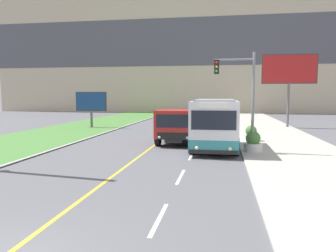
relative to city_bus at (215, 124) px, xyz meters
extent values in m
cube|color=silver|center=(-1.21, -11.45, -1.54)|extent=(0.12, 2.40, 0.01)
cube|color=silver|center=(-1.21, -6.85, -1.54)|extent=(0.12, 2.40, 0.01)
cube|color=silver|center=(-1.21, -2.25, -1.54)|extent=(0.12, 2.40, 0.01)
cube|color=silver|center=(-1.21, 2.35, -1.54)|extent=(0.12, 2.40, 0.01)
cube|color=silver|center=(-1.21, 6.95, -1.54)|extent=(0.12, 2.40, 0.01)
cube|color=silver|center=(-1.21, 11.55, -1.54)|extent=(0.12, 2.40, 0.01)
cube|color=silver|center=(-1.21, 16.15, -1.54)|extent=(0.12, 2.40, 0.01)
cube|color=silver|center=(-1.21, 20.75, -1.54)|extent=(0.12, 2.40, 0.01)
cube|color=#BCAD93|center=(-3.96, 44.54, 10.79)|extent=(80.00, 8.00, 24.65)
cube|color=#4C4C56|center=(-3.96, 40.52, 11.40)|extent=(80.00, 0.04, 8.63)
cube|color=silver|center=(0.00, 0.00, 0.08)|extent=(2.60, 5.98, 2.69)
cube|color=teal|center=(0.00, 0.00, -0.92)|extent=(2.62, 6.00, 0.70)
cube|color=black|center=(0.00, 0.00, 0.48)|extent=(2.62, 5.51, 0.94)
cube|color=gray|center=(0.00, 0.00, 1.46)|extent=(2.21, 5.39, 0.08)
cube|color=black|center=(0.00, -3.01, 0.48)|extent=(2.29, 0.04, 0.99)
cube|color=black|center=(0.00, -3.02, -1.17)|extent=(2.55, 0.06, 0.20)
sphere|color=#F4EAB2|center=(-0.84, -3.03, -0.97)|extent=(0.20, 0.20, 0.20)
sphere|color=#F4EAB2|center=(0.84, -3.03, -0.97)|extent=(0.20, 0.20, 0.20)
cube|color=white|center=(0.00, -3.01, 1.24)|extent=(1.43, 0.04, 0.28)
cylinder|color=black|center=(-1.23, -1.67, -1.04)|extent=(0.28, 1.00, 1.00)
cylinder|color=black|center=(1.23, -1.67, -1.04)|extent=(0.28, 1.00, 1.00)
cylinder|color=black|center=(-1.23, 1.92, -1.04)|extent=(0.28, 1.00, 1.00)
cylinder|color=black|center=(1.23, 1.92, -1.04)|extent=(0.28, 1.00, 1.00)
cube|color=black|center=(-2.53, 3.40, -1.09)|extent=(1.12, 6.77, 0.20)
cube|color=#AD231E|center=(-2.53, 1.20, -0.10)|extent=(2.49, 2.37, 1.79)
cube|color=black|center=(-2.53, 0.00, 0.17)|extent=(2.12, 0.04, 0.80)
cube|color=black|center=(-2.53, -0.01, -0.77)|extent=(1.99, 0.06, 0.44)
sphere|color=silver|center=(-3.40, -0.02, -0.84)|extent=(0.18, 0.18, 0.18)
sphere|color=silver|center=(-1.66, -0.02, -0.84)|extent=(0.18, 0.18, 0.18)
cube|color=slate|center=(-2.53, 4.71, -0.93)|extent=(2.36, 4.14, 0.12)
cube|color=slate|center=(-3.65, 4.71, -0.38)|extent=(0.12, 4.14, 1.22)
cube|color=slate|center=(-1.41, 4.71, -0.38)|extent=(0.12, 4.14, 1.22)
cube|color=slate|center=(-2.53, 2.70, -0.38)|extent=(2.36, 0.12, 1.22)
cube|color=slate|center=(-2.53, 6.72, -0.38)|extent=(2.36, 0.12, 1.22)
cube|color=slate|center=(-2.53, 2.70, 0.35)|extent=(2.36, 0.12, 0.24)
cylinder|color=black|center=(-3.67, 0.97, -1.02)|extent=(0.30, 1.04, 1.04)
cylinder|color=black|center=(-1.39, 0.97, -1.02)|extent=(0.30, 1.04, 1.04)
cylinder|color=black|center=(-3.67, 4.92, -1.02)|extent=(0.30, 1.04, 1.04)
cylinder|color=black|center=(-1.39, 4.92, -1.02)|extent=(0.30, 1.04, 1.04)
cylinder|color=slate|center=(2.14, -0.78, 1.31)|extent=(0.16, 0.16, 5.69)
cylinder|color=slate|center=(1.04, -0.78, 3.75)|extent=(2.20, 0.10, 0.10)
cube|color=black|center=(0.08, -0.78, 3.35)|extent=(0.28, 0.24, 0.80)
sphere|color=red|center=(0.08, -0.91, 3.59)|extent=(0.14, 0.14, 0.14)
sphere|color=orange|center=(0.08, -0.91, 3.35)|extent=(0.14, 0.14, 0.14)
sphere|color=green|center=(0.08, -0.91, 3.11)|extent=(0.14, 0.14, 0.14)
cylinder|color=#59595B|center=(6.99, 14.80, 0.71)|extent=(0.24, 0.24, 4.50)
cube|color=#333333|center=(6.99, 14.80, 4.34)|extent=(5.35, 0.20, 2.92)
cube|color=#AD1E1E|center=(6.99, 14.69, 4.34)|extent=(5.19, 0.02, 2.76)
cylinder|color=#59595B|center=(-12.69, 11.71, -0.66)|extent=(0.24, 0.24, 1.76)
cube|color=#333333|center=(-12.69, 11.71, 1.10)|extent=(3.21, 0.20, 1.94)
cube|color=navy|center=(-12.69, 11.60, 1.10)|extent=(3.05, 0.02, 1.78)
cylinder|color=silver|center=(2.21, -0.60, -1.23)|extent=(1.05, 1.05, 0.46)
sphere|color=#477A38|center=(2.21, -0.60, -0.71)|extent=(0.84, 0.84, 0.84)
cylinder|color=silver|center=(2.47, 3.86, -1.25)|extent=(0.99, 0.99, 0.41)
sphere|color=#477A38|center=(2.47, 3.86, -0.78)|extent=(0.79, 0.79, 0.79)
camera|label=1|loc=(0.41, -19.79, 1.78)|focal=35.00mm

